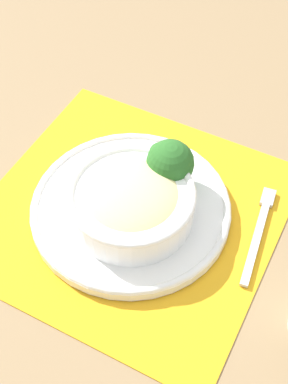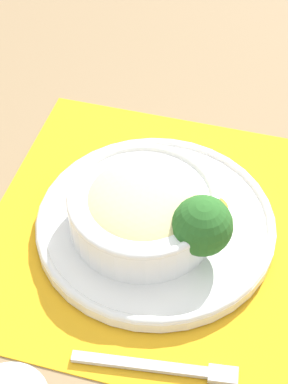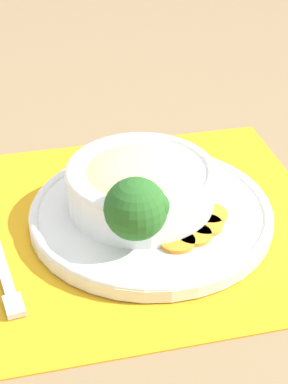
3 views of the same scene
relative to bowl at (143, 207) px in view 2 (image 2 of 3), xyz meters
name	(u,v)px [view 2 (image 2 of 3)]	position (x,y,z in m)	size (l,w,h in m)	color
ground_plane	(155,231)	(-0.01, 0.02, -0.05)	(4.00, 4.00, 0.00)	#8C704C
placemat	(155,230)	(-0.01, 0.02, -0.05)	(0.48, 0.47, 0.00)	orange
plate	(156,223)	(-0.01, 0.02, -0.04)	(0.31, 0.31, 0.02)	white
bowl	(143,207)	(0.00, 0.00, 0.00)	(0.19, 0.19, 0.07)	white
broccoli_floret	(202,225)	(0.03, 0.08, 0.02)	(0.07, 0.07, 0.09)	#84AD5B
carrot_slice_near	(214,223)	(-0.01, 0.09, -0.03)	(0.04, 0.04, 0.01)	orange
carrot_slice_middle	(212,209)	(-0.04, 0.08, -0.03)	(0.04, 0.04, 0.01)	orange
carrot_slice_far	(203,196)	(-0.06, 0.07, -0.03)	(0.04, 0.04, 0.01)	orange
carrot_slice_extra	(190,186)	(-0.07, 0.05, -0.03)	(0.04, 0.04, 0.01)	orange
fork	(171,368)	(0.18, 0.06, -0.05)	(0.02, 0.18, 0.01)	#B7B7BC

